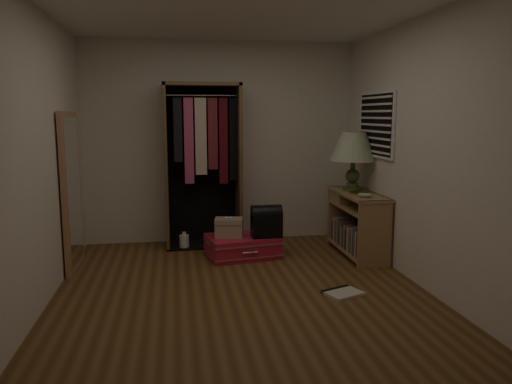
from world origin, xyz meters
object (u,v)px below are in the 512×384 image
Objects in this scene: black_bag at (266,220)px; train_case at (229,227)px; table_lamp at (353,148)px; white_jug at (184,242)px; console_bookshelf at (356,222)px; open_wardrobe at (204,152)px; pink_suitcase at (242,246)px; floor_mirror at (72,191)px.

train_case is at bearing 169.74° from black_bag.
white_jug is (-2.05, 0.38, -1.17)m from table_lamp.
black_bag is at bearing 179.51° from console_bookshelf.
table_lamp is at bearing -17.20° from open_wardrobe.
black_bag is at bearing -26.25° from pink_suitcase.
floor_mirror is 3.28m from table_lamp.
console_bookshelf is 0.55× the size of open_wardrobe.
black_bag is at bearing -47.06° from open_wardrobe.
floor_mirror is 1.78m from train_case.
table_lamp reaches higher than console_bookshelf.
table_lamp is at bearing -6.02° from pink_suitcase.
console_bookshelf is 2.07m from open_wardrobe.
floor_mirror is (-3.24, -0.04, 0.46)m from console_bookshelf.
pink_suitcase is at bearing 11.68° from train_case.
open_wardrobe is 1.31m from pink_suitcase.
open_wardrobe is at bearing 111.94° from pink_suitcase.
floor_mirror reaches higher than white_jug.
table_lamp is (1.10, 0.17, 0.82)m from black_bag.
floor_mirror is 2.42× the size of table_lamp.
pink_suitcase is (1.87, 0.13, -0.72)m from floor_mirror.
train_case is at bearing -42.72° from white_jug.
console_bookshelf is 3.14× the size of train_case.
floor_mirror reaches higher than train_case.
pink_suitcase is 4.28× the size of white_jug.
open_wardrobe reaches higher than black_bag.
white_jug is at bearing 147.18° from train_case.
white_jug is at bearing 149.53° from black_bag.
floor_mirror reaches higher than table_lamp.
white_jug is (-2.04, 0.56, -0.30)m from console_bookshelf.
open_wardrobe is 5.74× the size of train_case.
black_bag is (0.67, -0.72, -0.75)m from open_wardrobe.
train_case is at bearing 4.23° from floor_mirror.
floor_mirror is 2.18m from black_bag.
open_wardrobe reaches higher than train_case.
open_wardrobe is 1.24m from black_bag.
table_lamp is at bearing -10.45° from white_jug.
pink_suitcase is (-1.37, 0.09, -0.27)m from console_bookshelf.
white_jug is at bearing 164.69° from console_bookshelf.
train_case is at bearing -69.78° from open_wardrobe.
pink_suitcase is at bearing 4.03° from floor_mirror.
open_wardrobe is 1.70m from floor_mirror.
pink_suitcase is at bearing -58.24° from open_wardrobe.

